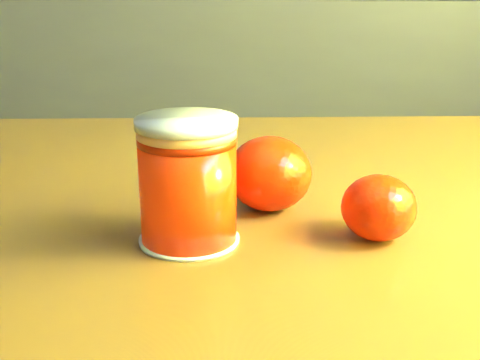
{
  "coord_description": "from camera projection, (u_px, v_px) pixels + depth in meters",
  "views": [
    {
      "loc": [
        1.0,
        -0.32,
        0.99
      ],
      "look_at": [
        0.95,
        0.18,
        0.82
      ],
      "focal_mm": 50.0,
      "sensor_mm": 36.0,
      "label": 1
    }
  ],
  "objects": [
    {
      "name": "orange_back",
      "position": [
        379.0,
        208.0,
        0.53
      ],
      "size": [
        0.06,
        0.06,
        0.05
      ],
      "primitive_type": "ellipsoid",
      "rotation": [
        0.0,
        0.0,
        -0.02
      ],
      "color": "red",
      "rests_on": "table"
    },
    {
      "name": "table",
      "position": [
        344.0,
        302.0,
        0.64
      ],
      "size": [
        1.11,
        0.84,
        0.77
      ],
      "rotation": [
        0.0,
        0.0,
        0.12
      ],
      "color": "brown",
      "rests_on": "ground"
    },
    {
      "name": "juice_glass",
      "position": [
        188.0,
        182.0,
        0.52
      ],
      "size": [
        0.08,
        0.08,
        0.1
      ],
      "rotation": [
        0.0,
        0.0,
        0.09
      ],
      "color": "red",
      "rests_on": "table"
    },
    {
      "name": "orange_front",
      "position": [
        270.0,
        174.0,
        0.6
      ],
      "size": [
        0.09,
        0.09,
        0.07
      ],
      "primitive_type": "ellipsoid",
      "rotation": [
        0.0,
        0.0,
        -0.18
      ],
      "color": "red",
      "rests_on": "table"
    }
  ]
}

